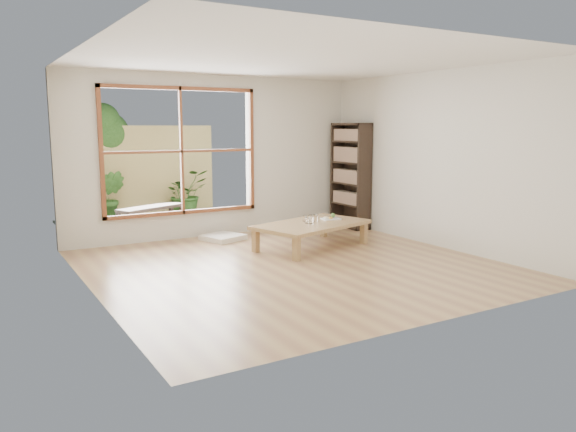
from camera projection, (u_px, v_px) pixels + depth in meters
name	position (u px, v px, depth m)	size (l,w,h in m)	color
ground	(293.00, 266.00, 7.29)	(5.00, 5.00, 0.00)	tan
low_table	(312.00, 226.00, 8.32)	(1.92, 1.41, 0.37)	tan
floor_cushion	(223.00, 237.00, 8.93)	(0.56, 0.56, 0.08)	silver
bookshelf	(351.00, 176.00, 9.93)	(0.30, 0.83, 1.85)	#2D2019
glass_tall	(311.00, 219.00, 8.25)	(0.07, 0.07, 0.13)	silver
glass_mid	(315.00, 218.00, 8.47)	(0.07, 0.07, 0.10)	silver
glass_short	(305.00, 218.00, 8.45)	(0.07, 0.07, 0.09)	silver
glass_small	(307.00, 221.00, 8.28)	(0.06, 0.06, 0.08)	silver
food_tray	(331.00, 218.00, 8.64)	(0.30, 0.24, 0.09)	white
deck	(162.00, 228.00, 10.02)	(2.80, 2.00, 0.05)	#3C352B
garden_bench	(151.00, 210.00, 9.72)	(1.29, 0.83, 0.39)	#2D2019
bamboo_fence	(143.00, 173.00, 10.72)	(2.80, 0.06, 1.80)	tan
shrub_right	(186.00, 193.00, 11.01)	(0.83, 0.72, 0.93)	#346123
shrub_left	(110.00, 197.00, 10.15)	(0.54, 0.43, 0.98)	#346123
garden_tree	(101.00, 135.00, 10.52)	(1.04, 0.85, 2.22)	#4C3D2D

